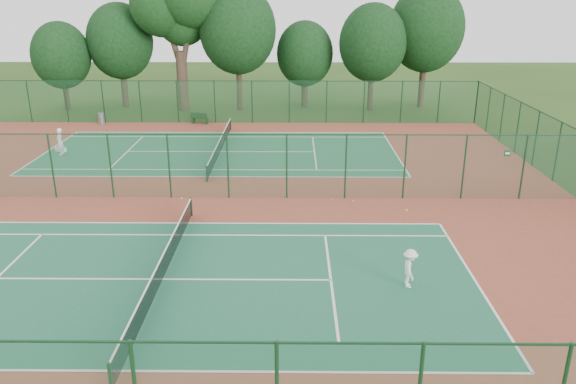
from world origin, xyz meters
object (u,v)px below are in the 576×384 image
(player_near, at_px, (410,268))
(kit_bag, at_px, (61,150))
(player_far, at_px, (60,142))
(trash_bin, at_px, (101,119))
(bench, at_px, (200,118))
(big_tree, at_px, (179,4))

(player_near, relative_size, kit_bag, 1.96)
(player_far, height_order, trash_bin, player_far)
(player_far, distance_m, kit_bag, 1.13)
(bench, bearing_deg, player_near, -49.02)
(bench, relative_size, big_tree, 0.12)
(player_near, height_order, player_far, player_far)
(player_near, height_order, trash_bin, player_near)
(trash_bin, bearing_deg, kit_bag, -90.76)
(player_near, bearing_deg, bench, 25.63)
(player_near, bearing_deg, kit_bag, 49.28)
(bench, bearing_deg, player_far, -113.15)
(player_far, distance_m, bench, 12.19)
(player_far, relative_size, trash_bin, 1.93)
(player_far, height_order, kit_bag, player_far)
(kit_bag, relative_size, big_tree, 0.06)
(player_near, relative_size, trash_bin, 1.61)
(player_far, distance_m, trash_bin, 9.12)
(trash_bin, relative_size, kit_bag, 1.22)
(bench, relative_size, kit_bag, 2.05)
(player_far, bearing_deg, trash_bin, -178.27)
(trash_bin, bearing_deg, big_tree, 47.06)
(kit_bag, bearing_deg, trash_bin, 110.50)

